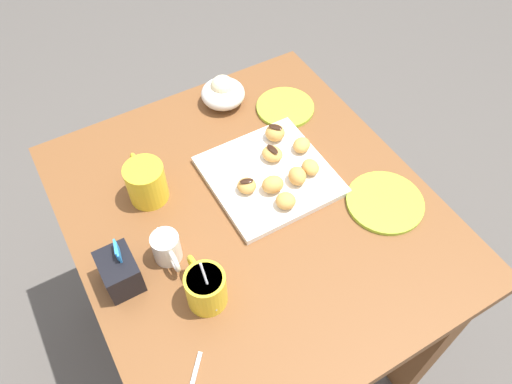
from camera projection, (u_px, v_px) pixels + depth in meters
name	position (u px, v px, depth m)	size (l,w,h in m)	color
ground_plane	(253.00, 331.00, 1.73)	(8.00, 8.00, 0.00)	#514C47
dining_table	(252.00, 242.00, 1.26)	(0.90, 0.80, 0.73)	brown
pastry_plate_square	(269.00, 175.00, 1.20)	(0.28, 0.28, 0.02)	white
coffee_mug_yellow_left	(205.00, 287.00, 0.97)	(0.12, 0.08, 0.14)	yellow
coffee_mug_yellow_right	(146.00, 181.00, 1.13)	(0.13, 0.09, 0.10)	yellow
cream_pitcher_white	(167.00, 247.00, 1.04)	(0.10, 0.06, 0.07)	white
sugar_caddy	(120.00, 272.00, 1.00)	(0.09, 0.07, 0.11)	black
ice_cream_bowl	(223.00, 92.00, 1.33)	(0.12, 0.12, 0.09)	white
saucer_lime_left	(385.00, 202.00, 1.15)	(0.18, 0.18, 0.01)	#9EC633
saucer_lime_right	(285.00, 108.00, 1.35)	(0.16, 0.16, 0.01)	#9EC633
beignet_0	(275.00, 133.00, 1.25)	(0.05, 0.05, 0.04)	#D19347
chocolate_drizzle_0	(275.00, 127.00, 1.23)	(0.03, 0.02, 0.01)	black
beignet_1	(302.00, 145.00, 1.23)	(0.04, 0.05, 0.03)	#D19347
beignet_2	(311.00, 167.00, 1.18)	(0.05, 0.04, 0.03)	#D19347
beignet_3	(297.00, 176.00, 1.16)	(0.05, 0.04, 0.04)	#D19347
beignet_4	(247.00, 186.00, 1.15)	(0.04, 0.04, 0.03)	#D19347
chocolate_drizzle_4	(247.00, 181.00, 1.13)	(0.03, 0.02, 0.01)	black
beignet_5	(273.00, 184.00, 1.14)	(0.04, 0.05, 0.04)	#D19347
beignet_6	(286.00, 201.00, 1.12)	(0.05, 0.04, 0.03)	#D19347
beignet_7	(272.00, 154.00, 1.21)	(0.05, 0.05, 0.03)	#D19347
chocolate_drizzle_7	(272.00, 149.00, 1.19)	(0.04, 0.02, 0.01)	black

